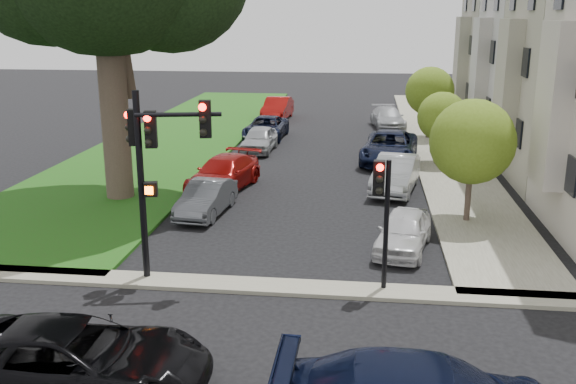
# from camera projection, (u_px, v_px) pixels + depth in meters

# --- Properties ---
(ground) EXTENTS (140.00, 140.00, 0.00)m
(ground) POSITION_uv_depth(u_px,v_px,m) (264.00, 321.00, 16.15)
(ground) COLOR black
(ground) RESTS_ON ground
(grass_strip) EXTENTS (8.00, 44.00, 0.12)m
(grass_strip) POSITION_uv_depth(u_px,v_px,m) (182.00, 136.00, 40.11)
(grass_strip) COLOR #195E12
(grass_strip) RESTS_ON ground
(sidewalk_right) EXTENTS (3.50, 44.00, 0.12)m
(sidewalk_right) POSITION_uv_depth(u_px,v_px,m) (438.00, 142.00, 38.30)
(sidewalk_right) COLOR slate
(sidewalk_right) RESTS_ON ground
(sidewalk_cross) EXTENTS (60.00, 1.00, 0.12)m
(sidewalk_cross) POSITION_uv_depth(u_px,v_px,m) (275.00, 287.00, 18.04)
(sidewalk_cross) COLOR slate
(sidewalk_cross) RESTS_ON ground
(house_c) EXTENTS (7.70, 7.55, 15.97)m
(house_c) POSITION_uv_depth(u_px,v_px,m) (555.00, 24.00, 34.83)
(house_c) COLOR #BAADA4
(house_c) RESTS_ON ground
(house_d) EXTENTS (7.70, 7.55, 15.97)m
(house_d) POSITION_uv_depth(u_px,v_px,m) (523.00, 22.00, 42.00)
(house_d) COLOR #A8A497
(house_d) RESTS_ON ground
(small_tree_a) EXTENTS (3.06, 3.06, 4.59)m
(small_tree_a) POSITION_uv_depth(u_px,v_px,m) (472.00, 142.00, 22.90)
(small_tree_a) COLOR #40332A
(small_tree_a) RESTS_ON ground
(small_tree_b) EXTENTS (2.49, 2.49, 3.74)m
(small_tree_b) POSITION_uv_depth(u_px,v_px,m) (442.00, 117.00, 32.02)
(small_tree_b) COLOR #40332A
(small_tree_b) RESTS_ON ground
(small_tree_c) EXTENTS (2.94, 2.94, 4.41)m
(small_tree_c) POSITION_uv_depth(u_px,v_px,m) (430.00, 91.00, 38.65)
(small_tree_c) COLOR #40332A
(small_tree_c) RESTS_ON ground
(traffic_signal_main) EXTENTS (2.69, 0.74, 5.49)m
(traffic_signal_main) POSITION_uv_depth(u_px,v_px,m) (155.00, 153.00, 17.65)
(traffic_signal_main) COLOR black
(traffic_signal_main) RESTS_ON ground
(traffic_signal_secondary) EXTENTS (0.48, 0.39, 3.76)m
(traffic_signal_secondary) POSITION_uv_depth(u_px,v_px,m) (382.00, 201.00, 17.20)
(traffic_signal_secondary) COLOR black
(traffic_signal_secondary) RESTS_ON ground
(car_cross_near) EXTENTS (5.64, 2.72, 1.55)m
(car_cross_near) POSITION_uv_depth(u_px,v_px,m) (73.00, 361.00, 12.84)
(car_cross_near) COLOR black
(car_cross_near) RESTS_ON ground
(car_parked_0) EXTENTS (2.27, 4.02, 1.29)m
(car_parked_0) POSITION_uv_depth(u_px,v_px,m) (404.00, 231.00, 20.84)
(car_parked_0) COLOR silver
(car_parked_0) RESTS_ON ground
(car_parked_1) EXTENTS (2.43, 4.86, 1.53)m
(car_parked_1) POSITION_uv_depth(u_px,v_px,m) (396.00, 174.00, 27.79)
(car_parked_1) COLOR #999BA0
(car_parked_1) RESTS_ON ground
(car_parked_2) EXTENTS (3.32, 6.01, 1.59)m
(car_parked_2) POSITION_uv_depth(u_px,v_px,m) (389.00, 147.00, 33.12)
(car_parked_2) COLOR black
(car_parked_2) RESTS_ON ground
(car_parked_4) EXTENTS (2.53, 4.94, 1.37)m
(car_parked_4) POSITION_uv_depth(u_px,v_px,m) (388.00, 118.00, 43.04)
(car_parked_4) COLOR #999BA0
(car_parked_4) RESTS_ON ground
(car_parked_5) EXTENTS (1.73, 4.02, 1.29)m
(car_parked_5) POSITION_uv_depth(u_px,v_px,m) (206.00, 198.00, 24.55)
(car_parked_5) COLOR #3F4247
(car_parked_5) RESTS_ON ground
(car_parked_6) EXTENTS (3.00, 5.28, 1.44)m
(car_parked_6) POSITION_uv_depth(u_px,v_px,m) (224.00, 174.00, 28.02)
(car_parked_6) COLOR maroon
(car_parked_6) RESTS_ON ground
(car_parked_7) EXTENTS (1.78, 4.14, 1.39)m
(car_parked_7) POSITION_uv_depth(u_px,v_px,m) (259.00, 139.00, 35.78)
(car_parked_7) COLOR #999BA0
(car_parked_7) RESTS_ON ground
(car_parked_8) EXTENTS (2.43, 4.99, 1.37)m
(car_parked_8) POSITION_uv_depth(u_px,v_px,m) (266.00, 128.00, 39.38)
(car_parked_8) COLOR black
(car_parked_8) RESTS_ON ground
(car_parked_9) EXTENTS (1.91, 4.87, 1.58)m
(car_parked_9) POSITION_uv_depth(u_px,v_px,m) (277.00, 108.00, 46.64)
(car_parked_9) COLOR maroon
(car_parked_9) RESTS_ON ground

